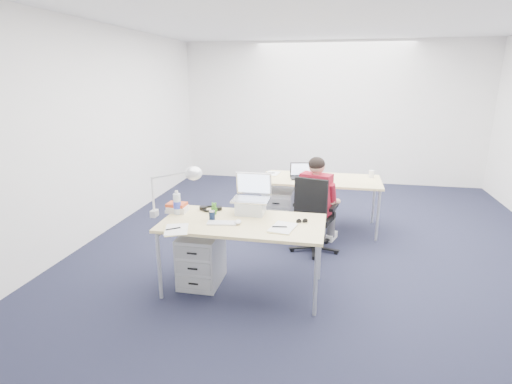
% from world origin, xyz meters
% --- Properties ---
extents(floor, '(7.00, 7.00, 0.00)m').
position_xyz_m(floor, '(0.00, 0.00, 0.00)').
color(floor, black).
rests_on(floor, ground).
extents(room, '(6.02, 7.02, 2.80)m').
position_xyz_m(room, '(0.00, 0.00, 1.71)').
color(room, white).
rests_on(room, ground).
extents(desk_near, '(1.60, 0.80, 0.73)m').
position_xyz_m(desk_near, '(-0.72, -1.19, 0.68)').
color(desk_near, '#D8C07D').
rests_on(desk_near, ground).
extents(desk_far, '(1.60, 0.80, 0.73)m').
position_xyz_m(desk_far, '(-0.02, 0.72, 0.68)').
color(desk_far, '#D8C07D').
rests_on(desk_far, ground).
extents(office_chair, '(0.75, 0.75, 0.97)m').
position_xyz_m(office_chair, '(-0.07, -0.12, 0.28)').
color(office_chair, black).
rests_on(office_chair, ground).
extents(seated_person, '(0.50, 0.71, 1.18)m').
position_xyz_m(seated_person, '(-0.03, 0.05, 0.59)').
color(seated_person, maroon).
rests_on(seated_person, ground).
extents(drawer_pedestal_near, '(0.40, 0.50, 0.55)m').
position_xyz_m(drawer_pedestal_near, '(-1.18, -1.15, 0.28)').
color(drawer_pedestal_near, '#A9ACAE').
rests_on(drawer_pedestal_near, ground).
extents(drawer_pedestal_far, '(0.40, 0.50, 0.55)m').
position_xyz_m(drawer_pedestal_far, '(-0.62, 0.60, 0.28)').
color(drawer_pedestal_far, '#A9ACAE').
rests_on(drawer_pedestal_far, ground).
extents(silver_laptop, '(0.38, 0.30, 0.40)m').
position_xyz_m(silver_laptop, '(-0.69, -0.92, 0.93)').
color(silver_laptop, silver).
rests_on(silver_laptop, desk_near).
extents(wireless_keyboard, '(0.30, 0.16, 0.01)m').
position_xyz_m(wireless_keyboard, '(-0.91, -1.28, 0.74)').
color(wireless_keyboard, white).
rests_on(wireless_keyboard, desk_near).
extents(computer_mouse, '(0.08, 0.11, 0.04)m').
position_xyz_m(computer_mouse, '(-0.75, -1.26, 0.75)').
color(computer_mouse, white).
rests_on(computer_mouse, desk_near).
extents(headphones, '(0.27, 0.22, 0.04)m').
position_xyz_m(headphones, '(-1.14, -0.90, 0.75)').
color(headphones, black).
rests_on(headphones, desk_near).
extents(can_koozie, '(0.07, 0.07, 0.10)m').
position_xyz_m(can_koozie, '(-1.03, -1.20, 0.78)').
color(can_koozie, '#111F38').
rests_on(can_koozie, desk_near).
extents(water_bottle, '(0.10, 0.10, 0.25)m').
position_xyz_m(water_bottle, '(-1.44, -1.09, 0.85)').
color(water_bottle, silver).
rests_on(water_bottle, desk_near).
extents(bear_figurine, '(0.07, 0.05, 0.13)m').
position_xyz_m(bear_figurine, '(-1.06, -1.02, 0.79)').
color(bear_figurine, '#23671B').
rests_on(bear_figurine, desk_near).
extents(book_stack, '(0.21, 0.16, 0.09)m').
position_xyz_m(book_stack, '(-1.47, -1.03, 0.78)').
color(book_stack, silver).
rests_on(book_stack, desk_near).
extents(cordless_phone, '(0.05, 0.03, 0.15)m').
position_xyz_m(cordless_phone, '(-1.46, -1.02, 0.81)').
color(cordless_phone, black).
rests_on(cordless_phone, desk_near).
extents(papers_left, '(0.30, 0.35, 0.01)m').
position_xyz_m(papers_left, '(-1.28, -1.54, 0.73)').
color(papers_left, '#D7C57C').
rests_on(papers_left, desk_near).
extents(papers_right, '(0.26, 0.33, 0.01)m').
position_xyz_m(papers_right, '(-0.32, -1.29, 0.74)').
color(papers_right, '#D7C57C').
rests_on(papers_right, desk_near).
extents(sunglasses, '(0.13, 0.10, 0.03)m').
position_xyz_m(sunglasses, '(-0.14, -1.10, 0.74)').
color(sunglasses, black).
rests_on(sunglasses, desk_near).
extents(desk_lamp, '(0.53, 0.29, 0.57)m').
position_xyz_m(desk_lamp, '(-1.47, -1.22, 1.01)').
color(desk_lamp, silver).
rests_on(desk_lamp, desk_near).
extents(dark_laptop, '(0.36, 0.35, 0.22)m').
position_xyz_m(dark_laptop, '(-0.31, 0.68, 0.84)').
color(dark_laptop, black).
rests_on(dark_laptop, desk_far).
extents(far_cup, '(0.07, 0.07, 0.10)m').
position_xyz_m(far_cup, '(0.66, 0.93, 0.78)').
color(far_cup, white).
rests_on(far_cup, desk_far).
extents(far_papers, '(0.22, 0.30, 0.01)m').
position_xyz_m(far_papers, '(-0.77, 0.86, 0.73)').
color(far_papers, white).
rests_on(far_papers, desk_far).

